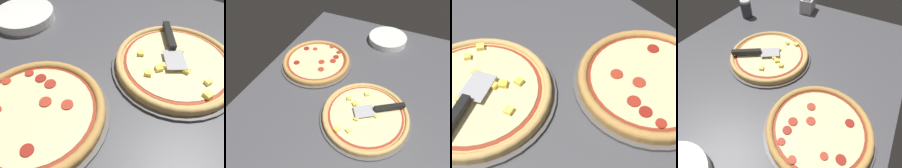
{
  "view_description": "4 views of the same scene",
  "coord_description": "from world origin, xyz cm",
  "views": [
    {
      "loc": [
        -17.87,
        50.29,
        53.23
      ],
      "look_at": [
        5.69,
        14.18,
        3.0
      ],
      "focal_mm": 35.0,
      "sensor_mm": 36.0,
      "label": 1
    },
    {
      "loc": [
        -66.54,
        -18.88,
        85.41
      ],
      "look_at": [
        5.69,
        14.18,
        3.0
      ],
      "focal_mm": 35.0,
      "sensor_mm": 36.0,
      "label": 2
    },
    {
      "loc": [
        47.9,
        -18.63,
        66.41
      ],
      "look_at": [
        5.69,
        14.18,
        3.0
      ],
      "focal_mm": 50.0,
      "sensor_mm": 36.0,
      "label": 3
    },
    {
      "loc": [
        49.12,
        39.58,
        61.77
      ],
      "look_at": [
        5.69,
        14.18,
        3.0
      ],
      "focal_mm": 28.0,
      "sensor_mm": 36.0,
      "label": 4
    }
  ],
  "objects": [
    {
      "name": "ground_plane",
      "position": [
        0.0,
        0.0,
        -1.8
      ],
      "size": [
        153.1,
        118.27,
        3.6
      ],
      "primitive_type": "cube",
      "color": "#4C4C51"
    },
    {
      "name": "pizza_pan_front",
      "position": [
        -6.83,
        -5.54,
        0.5
      ],
      "size": [
        42.84,
        42.84,
        1.0
      ],
      "primitive_type": "cylinder",
      "color": "#565451",
      "rests_on": "ground_plane"
    },
    {
      "name": "pizza_front",
      "position": [
        -6.84,
        -5.51,
        2.45
      ],
      "size": [
        40.27,
        40.27,
        3.43
      ],
      "color": "#DBAD60",
      "rests_on": "pizza_pan_front"
    },
    {
      "name": "pizza_pan_back",
      "position": [
        18.22,
        33.91,
        0.5
      ],
      "size": [
        41.62,
        41.62,
        1.0
      ],
      "primitive_type": "cylinder",
      "color": "#565451",
      "rests_on": "ground_plane"
    },
    {
      "name": "pizza_back",
      "position": [
        18.23,
        33.9,
        2.38
      ],
      "size": [
        39.12,
        39.12,
        2.93
      ],
      "color": "#C68E47",
      "rests_on": "pizza_pan_back"
    },
    {
      "name": "serving_spatula",
      "position": [
        -1.02,
        -12.78,
        5.26
      ],
      "size": [
        17.03,
        22.36,
        2.0
      ],
      "color": "#B7B7BC",
      "rests_on": "pizza_front"
    },
    {
      "name": "plate_stack",
      "position": [
        57.73,
        1.92,
        2.1
      ],
      "size": [
        24.49,
        24.49,
        4.2
      ],
      "color": "white",
      "rests_on": "ground_plane"
    }
  ]
}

